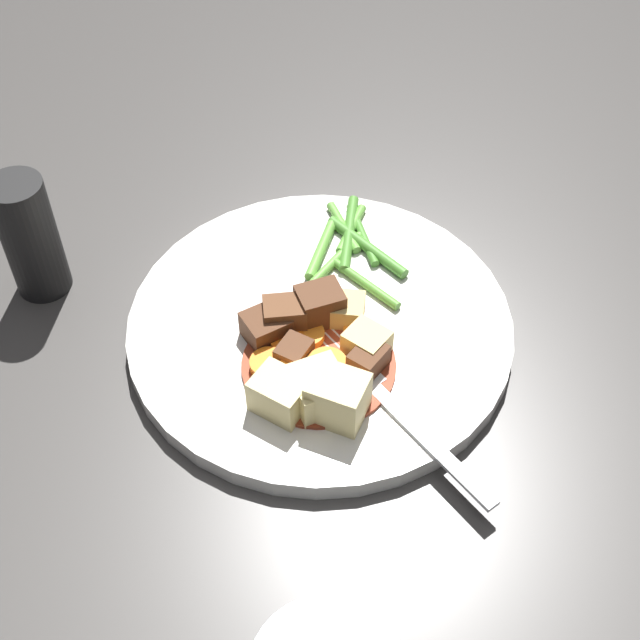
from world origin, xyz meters
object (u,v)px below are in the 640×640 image
at_px(meat_chunk_1, 285,317).
at_px(dinner_plate, 320,327).
at_px(potato_chunk_4, 348,315).
at_px(meat_chunk_2, 368,361).
at_px(meat_chunk_4, 294,354).
at_px(potato_chunk_1, 312,389).
at_px(potato_chunk_0, 280,394).
at_px(potato_chunk_2, 338,398).
at_px(carrot_slice_0, 360,333).
at_px(carrot_slice_4, 308,336).
at_px(carrot_slice_2, 294,380).
at_px(potato_chunk_3, 367,344).
at_px(meat_chunk_0, 266,327).
at_px(carrot_slice_5, 337,386).
at_px(carrot_slice_3, 288,343).
at_px(fork, 395,409).
at_px(meat_chunk_3, 322,306).
at_px(pepper_mill, 30,237).
at_px(carrot_slice_1, 269,366).

bearing_deg(meat_chunk_1, dinner_plate, 110.67).
distance_m(potato_chunk_4, meat_chunk_1, 0.05).
distance_m(meat_chunk_2, meat_chunk_4, 0.05).
bearing_deg(potato_chunk_1, potato_chunk_0, -76.56).
height_order(potato_chunk_1, potato_chunk_2, potato_chunk_2).
height_order(carrot_slice_0, carrot_slice_4, carrot_slice_4).
xyz_separation_m(carrot_slice_2, carrot_slice_4, (-0.04, 0.01, -0.00)).
relative_size(potato_chunk_3, meat_chunk_0, 0.93).
relative_size(dinner_plate, potato_chunk_3, 10.06).
bearing_deg(potato_chunk_3, potato_chunk_4, -154.55).
xyz_separation_m(carrot_slice_5, potato_chunk_3, (-0.03, 0.02, 0.01)).
bearing_deg(meat_chunk_4, carrot_slice_4, 156.57).
distance_m(carrot_slice_3, potato_chunk_2, 0.07).
bearing_deg(fork, carrot_slice_3, -126.01).
xyz_separation_m(carrot_slice_2, fork, (0.02, 0.07, -0.00)).
relative_size(carrot_slice_0, carrot_slice_5, 0.81).
bearing_deg(meat_chunk_2, meat_chunk_0, -112.03).
xyz_separation_m(carrot_slice_3, potato_chunk_4, (-0.02, 0.04, 0.01)).
relative_size(carrot_slice_3, meat_chunk_1, 0.84).
xyz_separation_m(carrot_slice_2, potato_chunk_0, (0.02, -0.01, 0.01)).
distance_m(meat_chunk_1, meat_chunk_4, 0.03).
relative_size(potato_chunk_2, meat_chunk_0, 1.22).
distance_m(carrot_slice_4, potato_chunk_0, 0.06).
bearing_deg(carrot_slice_5, dinner_plate, -169.03).
xyz_separation_m(potato_chunk_1, meat_chunk_3, (-0.07, 0.01, 0.00)).
xyz_separation_m(meat_chunk_3, fork, (0.08, 0.05, -0.01)).
relative_size(carrot_slice_0, potato_chunk_2, 0.65).
height_order(meat_chunk_0, meat_chunk_1, meat_chunk_1).
xyz_separation_m(potato_chunk_0, potato_chunk_2, (0.00, 0.04, 0.00)).
bearing_deg(meat_chunk_2, carrot_slice_4, -121.95).
bearing_deg(meat_chunk_1, meat_chunk_0, -58.96).
distance_m(meat_chunk_3, pepper_mill, 0.22).
relative_size(potato_chunk_2, fork, 0.25).
bearing_deg(potato_chunk_3, carrot_slice_1, -76.22).
bearing_deg(carrot_slice_0, fork, 19.32).
bearing_deg(carrot_slice_0, meat_chunk_1, -96.67).
distance_m(carrot_slice_4, meat_chunk_0, 0.03).
bearing_deg(carrot_slice_5, potato_chunk_4, 172.78).
distance_m(potato_chunk_3, meat_chunk_0, 0.07).
bearing_deg(pepper_mill, carrot_slice_5, 64.11).
relative_size(potato_chunk_1, meat_chunk_3, 1.14).
distance_m(carrot_slice_3, meat_chunk_1, 0.02).
distance_m(carrot_slice_4, carrot_slice_5, 0.05).
distance_m(carrot_slice_2, potato_chunk_2, 0.04).
height_order(potato_chunk_4, meat_chunk_0, meat_chunk_0).
distance_m(potato_chunk_4, meat_chunk_0, 0.06).
xyz_separation_m(meat_chunk_0, pepper_mill, (-0.06, -0.18, 0.03)).
bearing_deg(carrot_slice_5, fork, 68.21).
bearing_deg(dinner_plate, carrot_slice_4, -23.41).
distance_m(meat_chunk_0, fork, 0.11).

